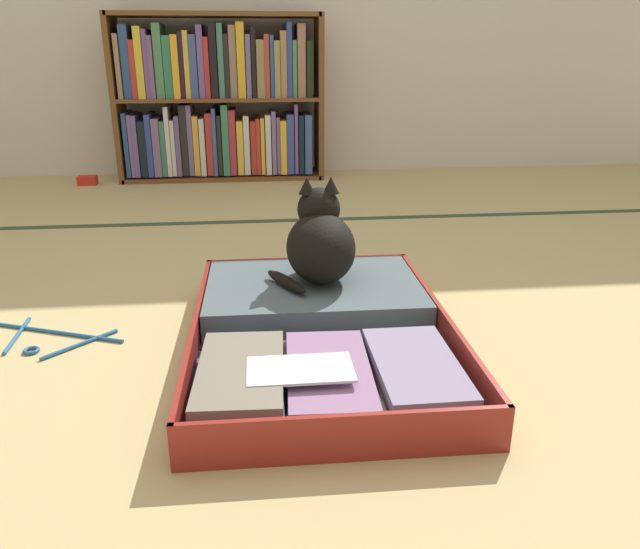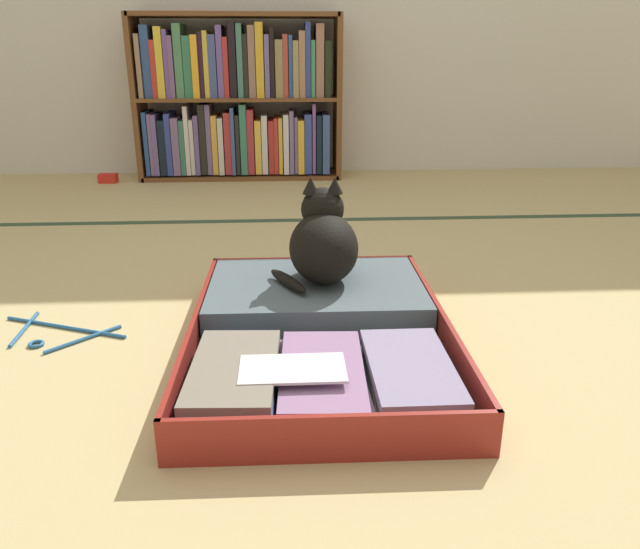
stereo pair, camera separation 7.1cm
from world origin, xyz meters
name	(u,v)px [view 1 (the left image)]	position (x,y,z in m)	size (l,w,h in m)	color
ground_plane	(285,341)	(0.00, 0.00, 0.00)	(10.00, 10.00, 0.00)	tan
tatami_border	(270,221)	(0.00, 1.21, 0.00)	(4.80, 0.05, 0.00)	#32452E
bookshelf	(218,102)	(-0.26, 2.23, 0.44)	(1.18, 0.29, 0.91)	brown
open_suitcase	(318,327)	(0.09, -0.01, 0.04)	(0.64, 0.91, 0.10)	maroon
black_cat	(320,243)	(0.11, 0.19, 0.21)	(0.26, 0.27, 0.29)	black
clothes_hanger	(50,338)	(-0.61, 0.07, 0.00)	(0.36, 0.26, 0.01)	#266095
small_red_pouch	(87,180)	(-1.01, 2.11, 0.02)	(0.10, 0.07, 0.05)	red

